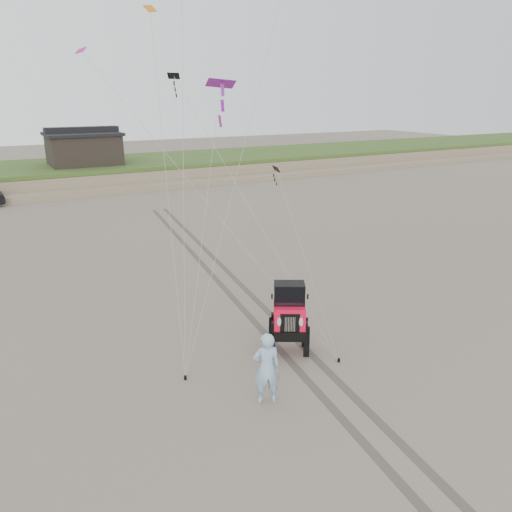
% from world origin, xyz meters
% --- Properties ---
extents(ground, '(160.00, 160.00, 0.00)m').
position_xyz_m(ground, '(0.00, 0.00, 0.00)').
color(ground, '#6B6054').
rests_on(ground, ground).
extents(dune_ridge, '(160.00, 14.25, 1.73)m').
position_xyz_m(dune_ridge, '(0.00, 37.50, 0.82)').
color(dune_ridge, '#7A6B54').
rests_on(dune_ridge, ground).
extents(cabin, '(6.40, 5.40, 3.35)m').
position_xyz_m(cabin, '(2.00, 37.00, 3.24)').
color(cabin, black).
rests_on(cabin, dune_ridge).
extents(jeep, '(4.24, 5.25, 1.81)m').
position_xyz_m(jeep, '(0.81, 0.89, 0.90)').
color(jeep, '#FF0E35').
rests_on(jeep, ground).
extents(man, '(0.84, 0.69, 1.99)m').
position_xyz_m(man, '(-1.17, -1.07, 1.00)').
color(man, '#839FCB').
rests_on(man, ground).
extents(kite_flock, '(8.80, 6.27, 9.91)m').
position_xyz_m(kite_flock, '(1.98, 8.40, 9.70)').
color(kite_flock, '#B6167A').
rests_on(kite_flock, ground).
extents(stake_main, '(0.08, 0.08, 0.12)m').
position_xyz_m(stake_main, '(-2.65, 0.98, 0.06)').
color(stake_main, black).
rests_on(stake_main, ground).
extents(stake_aux, '(0.08, 0.08, 0.12)m').
position_xyz_m(stake_aux, '(1.80, -0.40, 0.06)').
color(stake_aux, black).
rests_on(stake_aux, ground).
extents(tire_tracks, '(5.22, 29.74, 0.01)m').
position_xyz_m(tire_tracks, '(2.00, 8.00, 0.00)').
color(tire_tracks, '#4C443D').
rests_on(tire_tracks, ground).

